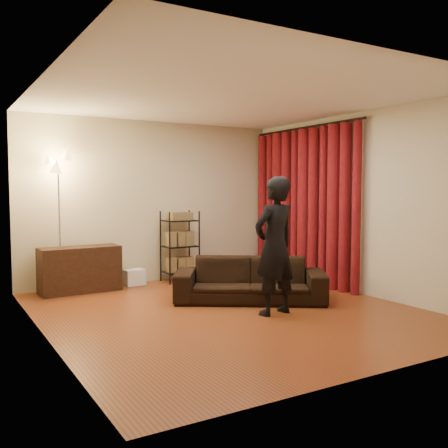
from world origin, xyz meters
TOP-DOWN VIEW (x-y plane):
  - floor at (0.00, 0.00)m, footprint 5.00×5.00m
  - ceiling at (0.00, 0.00)m, footprint 5.00×5.00m
  - wall_back at (0.00, 2.50)m, footprint 5.00×0.00m
  - wall_front at (0.00, -2.50)m, footprint 5.00×0.00m
  - wall_left at (-2.25, 0.00)m, footprint 0.00×5.00m
  - wall_right at (2.25, 0.00)m, footprint 0.00×5.00m
  - curtain_rod at (2.15, 1.12)m, footprint 0.04×2.65m
  - curtain at (2.13, 1.12)m, footprint 0.22×2.65m
  - sofa at (0.56, 0.36)m, footprint 2.17×1.80m
  - person at (0.41, -0.41)m, footprint 0.69×0.51m
  - media_cabinet at (-1.33, 2.18)m, footprint 1.21×0.51m
  - storage_boxes at (-0.43, 2.29)m, footprint 0.33×0.27m
  - wire_shelf at (0.36, 2.22)m, footprint 0.65×0.56m
  - floor_lamp at (-1.62, 2.18)m, footprint 0.40×0.40m

SIDE VIEW (x-z plane):
  - floor at x=0.00m, z-range 0.00..0.00m
  - storage_boxes at x=-0.43m, z-range 0.00..0.26m
  - sofa at x=0.56m, z-range 0.00..0.60m
  - media_cabinet at x=-1.33m, z-range 0.00..0.69m
  - wire_shelf at x=0.36m, z-range 0.00..1.19m
  - person at x=0.41m, z-range 0.00..1.72m
  - floor_lamp at x=-1.62m, z-range 0.00..2.10m
  - curtain at x=2.13m, z-range 0.00..2.55m
  - wall_back at x=0.00m, z-range -1.15..3.85m
  - wall_front at x=0.00m, z-range -1.15..3.85m
  - wall_left at x=-2.25m, z-range -1.15..3.85m
  - wall_right at x=2.25m, z-range -1.15..3.85m
  - curtain_rod at x=2.15m, z-range 2.56..2.60m
  - ceiling at x=0.00m, z-range 2.70..2.70m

